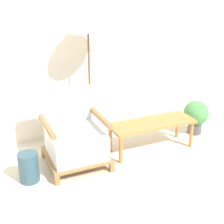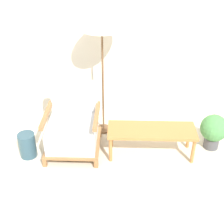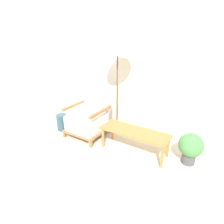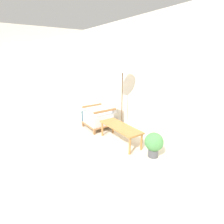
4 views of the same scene
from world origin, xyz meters
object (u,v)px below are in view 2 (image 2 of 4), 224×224
coffee_table (152,132)px  potted_plant (214,130)px  vase (27,145)px  armchair (73,129)px  floor_lamp (102,19)px

coffee_table → potted_plant: (0.82, 0.17, -0.06)m
coffee_table → vase: size_ratio=3.33×
armchair → floor_lamp: floor_lamp is taller
armchair → vase: bearing=-164.6°
vase → potted_plant: potted_plant is taller
vase → potted_plant: bearing=6.0°
floor_lamp → vase: size_ratio=5.44×
armchair → potted_plant: (1.81, 0.09, -0.04)m
armchair → coffee_table: size_ratio=0.78×
armchair → potted_plant: bearing=3.0°
armchair → potted_plant: size_ratio=1.77×
coffee_table → vase: bearing=-176.9°
floor_lamp → coffee_table: bearing=-39.5°
floor_lamp → coffee_table: size_ratio=1.63×
armchair → floor_lamp: (0.36, 0.45, 1.27)m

